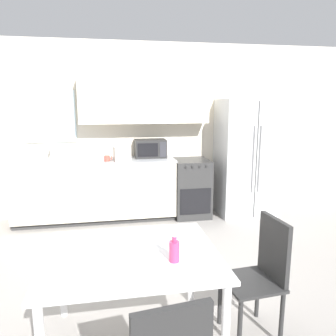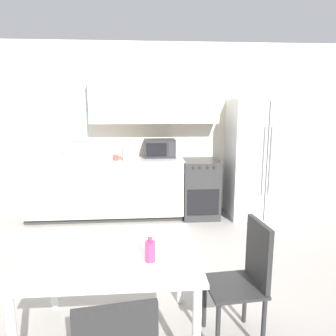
{
  "view_description": "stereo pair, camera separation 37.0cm",
  "coord_description": "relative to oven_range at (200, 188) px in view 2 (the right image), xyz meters",
  "views": [
    {
      "loc": [
        -0.33,
        -3.03,
        1.77
      ],
      "look_at": [
        0.33,
        0.55,
        1.05
      ],
      "focal_mm": 35.0,
      "sensor_mm": 36.0,
      "label": 1
    },
    {
      "loc": [
        0.04,
        -3.08,
        1.77
      ],
      "look_at": [
        0.33,
        0.55,
        1.05
      ],
      "focal_mm": 35.0,
      "sensor_mm": 36.0,
      "label": 2
    }
  ],
  "objects": [
    {
      "name": "ground_plane",
      "position": [
        -0.94,
        -1.87,
        -0.45
      ],
      "size": [
        12.0,
        12.0,
        0.0
      ],
      "primitive_type": "plane",
      "color": "gray"
    },
    {
      "name": "wall_back",
      "position": [
        -0.9,
        0.31,
        0.99
      ],
      "size": [
        12.0,
        0.38,
        2.7
      ],
      "color": "beige",
      "rests_on": "ground_plane"
    },
    {
      "name": "kitchen_counter",
      "position": [
        -1.47,
        0.02,
        0.02
      ],
      "size": [
        2.4,
        0.61,
        0.94
      ],
      "color": "#333333",
      "rests_on": "ground_plane"
    },
    {
      "name": "oven_range",
      "position": [
        0.0,
        0.0,
        0.0
      ],
      "size": [
        0.56,
        0.64,
        0.9
      ],
      "color": "#2D2D2D",
      "rests_on": "ground_plane"
    },
    {
      "name": "refrigerator",
      "position": [
        0.91,
        -0.04,
        0.47
      ],
      "size": [
        0.92,
        0.74,
        1.84
      ],
      "color": "silver",
      "rests_on": "ground_plane"
    },
    {
      "name": "kitchen_sink",
      "position": [
        -2.11,
        0.02,
        0.5
      ],
      "size": [
        0.61,
        0.43,
        0.21
      ],
      "color": "#B7BABC",
      "rests_on": "kitchen_counter"
    },
    {
      "name": "microwave",
      "position": [
        -0.62,
        0.12,
        0.63
      ],
      "size": [
        0.48,
        0.33,
        0.28
      ],
      "color": "#282828",
      "rests_on": "kitchen_counter"
    },
    {
      "name": "coffee_mug",
      "position": [
        -1.28,
        -0.12,
        0.53
      ],
      "size": [
        0.12,
        0.08,
        0.08
      ],
      "color": "#BF4C3F",
      "rests_on": "kitchen_counter"
    },
    {
      "name": "grocery_bag_0",
      "position": [
        -1.07,
        -0.13,
        0.62
      ],
      "size": [
        0.25,
        0.23,
        0.3
      ],
      "rotation": [
        0.0,
        0.0,
        0.15
      ],
      "color": "silver",
      "rests_on": "kitchen_counter"
    },
    {
      "name": "dining_table",
      "position": [
        -1.13,
        -2.73,
        0.19
      ],
      "size": [
        1.23,
        1.0,
        0.73
      ],
      "color": "white",
      "rests_on": "ground_plane"
    },
    {
      "name": "dining_chair_side",
      "position": [
        -0.14,
        -2.77,
        0.09
      ],
      "size": [
        0.43,
        0.43,
        0.93
      ],
      "rotation": [
        0.0,
        0.0,
        1.66
      ],
      "color": "#282828",
      "rests_on": "ground_plane"
    },
    {
      "name": "drink_bottle",
      "position": [
        -0.85,
        -2.9,
        0.35
      ],
      "size": [
        0.07,
        0.07,
        0.2
      ],
      "color": "#DB386B",
      "rests_on": "dining_table"
    }
  ]
}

